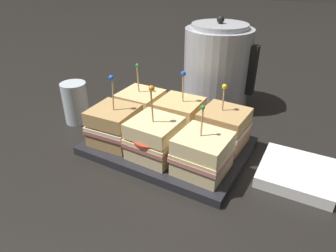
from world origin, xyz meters
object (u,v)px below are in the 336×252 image
(sandwich_front_center, at_px, (154,138))
(drinking_glass, at_px, (77,102))
(sandwich_back_center, at_px, (180,117))
(sandwich_back_right, at_px, (223,128))
(sandwich_front_left, at_px, (115,125))
(sandwich_back_left, at_px, (141,108))
(kettle_steel, at_px, (216,67))
(serving_platter, at_px, (168,146))
(napkin_stack, at_px, (297,173))
(sandwich_front_right, at_px, (203,153))

(sandwich_front_center, height_order, drinking_glass, sandwich_front_center)
(sandwich_back_center, distance_m, sandwich_back_right, 0.11)
(sandwich_front_left, relative_size, drinking_glass, 1.47)
(sandwich_back_left, bearing_deg, kettle_steel, 65.84)
(sandwich_back_center, bearing_deg, serving_platter, -91.36)
(sandwich_back_left, bearing_deg, sandwich_front_center, -45.39)
(sandwich_back_left, height_order, napkin_stack, sandwich_back_left)
(sandwich_front_right, relative_size, drinking_glass, 1.30)
(sandwich_back_right, relative_size, napkin_stack, 0.99)
(sandwich_front_right, bearing_deg, sandwich_back_right, 89.47)
(serving_platter, relative_size, sandwich_front_right, 2.47)
(napkin_stack, bearing_deg, drinking_glass, -176.60)
(sandwich_front_right, height_order, drinking_glass, sandwich_front_right)
(sandwich_back_right, distance_m, napkin_stack, 0.17)
(napkin_stack, bearing_deg, sandwich_front_center, -161.49)
(sandwich_front_right, xyz_separation_m, napkin_stack, (0.17, 0.09, -0.05))
(serving_platter, bearing_deg, sandwich_front_right, -27.22)
(serving_platter, distance_m, drinking_glass, 0.28)
(sandwich_back_center, bearing_deg, sandwich_front_right, -45.93)
(sandwich_front_center, relative_size, napkin_stack, 1.12)
(sandwich_back_right, bearing_deg, sandwich_back_left, -178.83)
(drinking_glass, relative_size, napkin_stack, 0.76)
(sandwich_back_right, bearing_deg, napkin_stack, -6.43)
(sandwich_front_center, xyz_separation_m, sandwich_back_right, (0.11, 0.11, -0.00))
(sandwich_front_center, bearing_deg, sandwich_front_right, 0.39)
(sandwich_front_center, xyz_separation_m, kettle_steel, (-0.00, 0.34, 0.06))
(sandwich_front_left, height_order, sandwich_front_right, sandwich_front_left)
(serving_platter, distance_m, sandwich_front_right, 0.13)
(serving_platter, xyz_separation_m, drinking_glass, (-0.28, 0.00, 0.05))
(serving_platter, height_order, sandwich_back_center, sandwich_back_center)
(sandwich_front_center, height_order, kettle_steel, kettle_steel)
(kettle_steel, relative_size, napkin_stack, 1.78)
(sandwich_front_left, xyz_separation_m, drinking_glass, (-0.17, 0.06, -0.00))
(sandwich_front_center, xyz_separation_m, sandwich_back_left, (-0.11, 0.11, -0.00))
(sandwich_back_center, relative_size, kettle_steel, 0.61)
(kettle_steel, relative_size, drinking_glass, 2.35)
(sandwich_front_left, distance_m, sandwich_front_right, 0.22)
(sandwich_front_center, height_order, sandwich_front_right, sandwich_front_center)
(serving_platter, distance_m, sandwich_back_center, 0.07)
(sandwich_front_left, relative_size, kettle_steel, 0.63)
(sandwich_front_right, relative_size, sandwich_back_right, 0.99)
(sandwich_back_left, bearing_deg, sandwich_front_left, -90.35)
(sandwich_back_center, height_order, napkin_stack, sandwich_back_center)
(sandwich_back_left, relative_size, sandwich_back_right, 1.08)
(sandwich_front_left, bearing_deg, sandwich_back_center, 44.85)
(sandwich_front_left, height_order, sandwich_back_center, sandwich_front_left)
(sandwich_back_center, distance_m, drinking_glass, 0.28)
(sandwich_front_center, xyz_separation_m, drinking_glass, (-0.28, 0.06, -0.01))
(serving_platter, relative_size, sandwich_back_center, 2.24)
(serving_platter, height_order, kettle_steel, kettle_steel)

